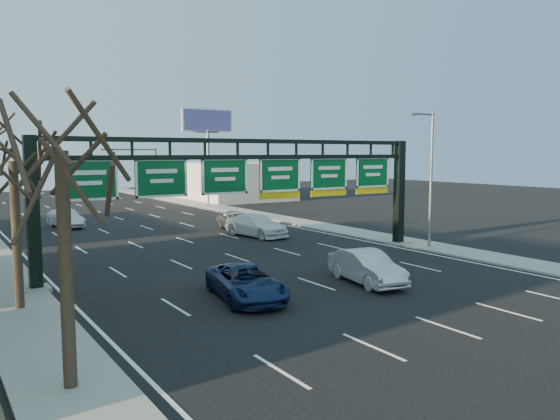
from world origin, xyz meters
TOP-DOWN VIEW (x-y plane):
  - ground at (0.00, 0.00)m, footprint 160.00×160.00m
  - sidewalk_right at (12.80, 20.00)m, footprint 3.00×120.00m
  - lane_markings at (0.00, 20.00)m, footprint 21.60×120.00m
  - sign_gantry at (0.16, 8.00)m, footprint 24.60×1.20m
  - building_right_distant at (20.00, 50.00)m, footprint 12.00×20.00m
  - tree_near at (-12.80, -4.00)m, footprint 3.60×3.60m
  - tree_gantry at (-12.80, 5.00)m, footprint 3.60×3.60m
  - streetlight_near at (12.47, 6.00)m, footprint 2.15×0.22m
  - streetlight_far at (12.47, 40.00)m, footprint 2.15×0.22m
  - billboard_right at (15.00, 44.98)m, footprint 7.00×0.50m
  - traffic_signal_mast at (5.69, 55.00)m, footprint 10.16×0.54m
  - car_blue_suv at (-4.23, 1.45)m, footprint 3.44×5.73m
  - car_silver_sedan at (2.16, 0.72)m, footprint 2.49×5.12m
  - car_white_wagon at (5.42, 16.77)m, footprint 3.31×6.07m
  - car_grey_far at (5.82, 20.74)m, footprint 2.06×4.75m
  - car_silver_distant at (-5.77, 29.86)m, footprint 2.36×4.83m

SIDE VIEW (x-z plane):
  - ground at x=0.00m, z-range 0.00..0.00m
  - lane_markings at x=0.00m, z-range 0.00..0.01m
  - sidewalk_right at x=12.80m, z-range 0.00..0.12m
  - car_blue_suv at x=-4.23m, z-range 0.00..1.49m
  - car_silver_distant at x=-5.77m, z-range 0.00..1.52m
  - car_grey_far at x=5.82m, z-range 0.00..1.60m
  - car_silver_sedan at x=2.16m, z-range 0.00..1.61m
  - car_white_wagon at x=5.42m, z-range 0.00..1.67m
  - building_right_distant at x=20.00m, z-range 0.00..5.00m
  - sign_gantry at x=0.16m, z-range 1.03..8.23m
  - streetlight_near at x=12.47m, z-range 0.58..9.58m
  - streetlight_far at x=12.47m, z-range 0.58..9.58m
  - traffic_signal_mast at x=5.69m, z-range 2.00..9.00m
  - tree_gantry at x=-12.80m, z-range 2.87..11.35m
  - tree_near at x=-12.80m, z-range 3.05..11.91m
  - billboard_right at x=15.00m, z-range 3.06..15.06m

